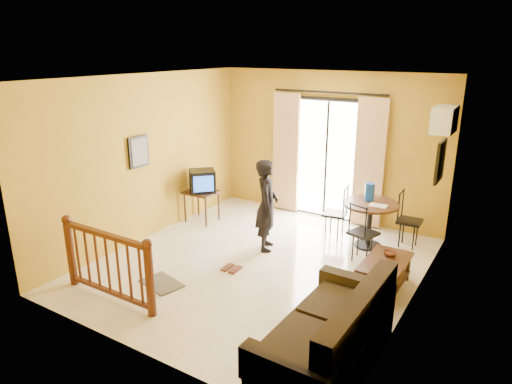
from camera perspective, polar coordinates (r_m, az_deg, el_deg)
The scene contains 19 objects.
ground at distance 7.12m, azimuth 0.40°, elevation -9.01°, with size 5.00×5.00×0.00m, color beige.
room_shell at distance 6.54m, azimuth 0.43°, elevation 4.45°, with size 5.00×5.00×5.00m.
balcony_door at distance 8.77m, azimuth 8.78°, elevation 4.18°, with size 2.25×0.14×2.46m.
tv_table at distance 8.70m, azimuth -6.83°, elevation -0.38°, with size 0.60×0.50×0.60m.
television at distance 8.60m, azimuth -6.74°, elevation 1.39°, with size 0.62×0.62×0.41m.
picture_left at distance 7.79m, azimuth -14.46°, elevation 4.89°, with size 0.05×0.42×0.52m.
dining_table at distance 7.74m, azimuth 14.09°, elevation -2.44°, with size 0.92×0.92×0.77m.
water_jug at distance 7.76m, azimuth 14.01°, elevation 0.02°, with size 0.16×0.16×0.29m, color #1343B9.
serving_tray at distance 7.55m, azimuth 15.04°, elevation -1.65°, with size 0.28×0.18×0.02m, color #F1E4CE.
dining_chairs at distance 7.90m, azimuth 13.69°, elevation -6.74°, with size 1.63×1.35×0.95m.
air_conditioner at distance 7.55m, azimuth 22.46°, elevation 8.37°, with size 0.31×0.60×0.40m.
botanical_print at distance 6.99m, azimuth 22.03°, elevation 3.57°, with size 0.05×0.50×0.60m.
coffee_table at distance 6.57m, azimuth 15.79°, elevation -9.37°, with size 0.54×0.96×0.43m.
bowl at distance 6.67m, azimuth 16.40°, elevation -7.39°, with size 0.17×0.17×0.05m, color #50271B.
sofa at distance 4.98m, azimuth 9.36°, elevation -17.56°, with size 0.92×1.93×0.92m.
standing_person at distance 7.38m, azimuth 1.35°, elevation -1.66°, with size 0.55×0.36×1.51m, color black.
stair_balustrade at distance 6.28m, azimuth -18.12°, elevation -8.10°, with size 1.63×0.13×1.04m.
doormat at distance 6.71m, azimuth -11.71°, elevation -11.11°, with size 0.60×0.40×0.02m, color #5B5549.
sandals at distance 6.97m, azimuth -3.11°, elevation -9.53°, with size 0.25×0.25×0.03m.
Camera 1 is at (3.32, -5.43, 3.19)m, focal length 32.00 mm.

